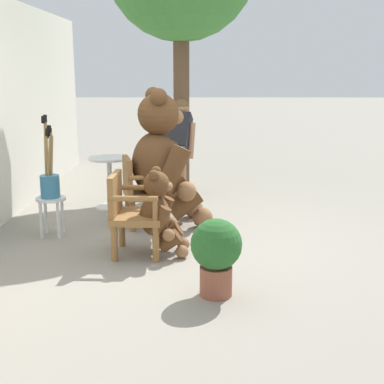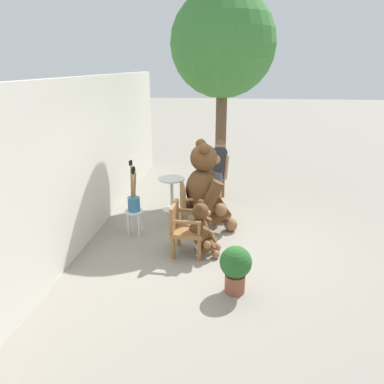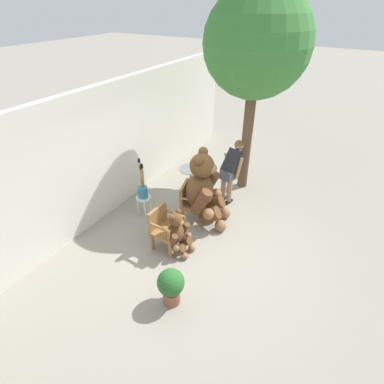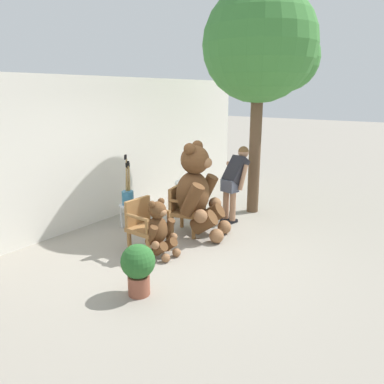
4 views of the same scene
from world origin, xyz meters
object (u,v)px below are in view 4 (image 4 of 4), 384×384
(wooden_chair_left, at_px, (146,224))
(round_side_table, at_px, (188,195))
(wooden_chair_right, at_px, (184,208))
(brush_bucket, at_px, (128,194))
(person_visitor, at_px, (235,177))
(potted_plant, at_px, (138,266))
(white_stool, at_px, (128,210))
(patio_tree, at_px, (264,48))
(teddy_bear_large, at_px, (198,191))
(teddy_bear_small, at_px, (159,229))

(wooden_chair_left, height_order, round_side_table, wooden_chair_left)
(wooden_chair_right, relative_size, brush_bucket, 0.91)
(wooden_chair_right, distance_m, person_visitor, 1.25)
(round_side_table, relative_size, potted_plant, 1.06)
(brush_bucket, height_order, round_side_table, brush_bucket)
(white_stool, relative_size, patio_tree, 0.10)
(person_visitor, distance_m, patio_tree, 2.59)
(wooden_chair_right, relative_size, potted_plant, 1.26)
(wooden_chair_left, distance_m, patio_tree, 4.18)
(wooden_chair_left, height_order, teddy_bear_large, teddy_bear_large)
(white_stool, bearing_deg, person_visitor, -43.09)
(person_visitor, xyz_separation_m, patio_tree, (0.86, -0.09, 2.44))
(person_visitor, xyz_separation_m, white_stool, (-1.52, 1.42, -0.54))
(person_visitor, distance_m, white_stool, 2.15)
(wooden_chair_right, relative_size, person_visitor, 0.58)
(wooden_chair_left, relative_size, person_visitor, 0.58)
(wooden_chair_left, distance_m, wooden_chair_right, 1.03)
(white_stool, height_order, patio_tree, patio_tree)
(person_visitor, height_order, round_side_table, person_visitor)
(white_stool, relative_size, round_side_table, 0.64)
(teddy_bear_large, height_order, brush_bucket, teddy_bear_large)
(wooden_chair_left, bearing_deg, patio_tree, -9.65)
(white_stool, distance_m, patio_tree, 4.10)
(teddy_bear_large, xyz_separation_m, brush_bucket, (-0.45, 1.27, -0.15))
(wooden_chair_right, xyz_separation_m, round_side_table, (0.84, 0.52, -0.01))
(wooden_chair_right, xyz_separation_m, potted_plant, (-2.09, -0.84, -0.07))
(patio_tree, height_order, potted_plant, patio_tree)
(patio_tree, bearing_deg, round_side_table, 137.51)
(round_side_table, distance_m, patio_tree, 3.27)
(round_side_table, distance_m, potted_plant, 3.23)
(wooden_chair_left, xyz_separation_m, potted_plant, (-1.06, -0.84, -0.07))
(white_stool, bearing_deg, patio_tree, -32.44)
(wooden_chair_left, bearing_deg, teddy_bear_large, -14.15)
(teddy_bear_small, distance_m, white_stool, 1.44)
(white_stool, xyz_separation_m, patio_tree, (2.38, -1.51, 2.98))
(teddy_bear_large, height_order, person_visitor, teddy_bear_large)
(potted_plant, bearing_deg, wooden_chair_right, 21.86)
(round_side_table, height_order, patio_tree, patio_tree)
(teddy_bear_small, height_order, person_visitor, person_visitor)
(wooden_chair_right, bearing_deg, patio_tree, -14.49)
(white_stool, bearing_deg, potted_plant, -132.14)
(brush_bucket, bearing_deg, white_stool, 172.47)
(brush_bucket, xyz_separation_m, patio_tree, (2.38, -1.51, 2.66))
(teddy_bear_small, bearing_deg, patio_tree, -4.15)
(round_side_table, bearing_deg, white_stool, 158.98)
(brush_bucket, height_order, patio_tree, patio_tree)
(teddy_bear_small, distance_m, person_visitor, 2.19)
(wooden_chair_left, relative_size, teddy_bear_large, 0.51)
(wooden_chair_right, relative_size, round_side_table, 1.19)
(teddy_bear_large, height_order, white_stool, teddy_bear_large)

